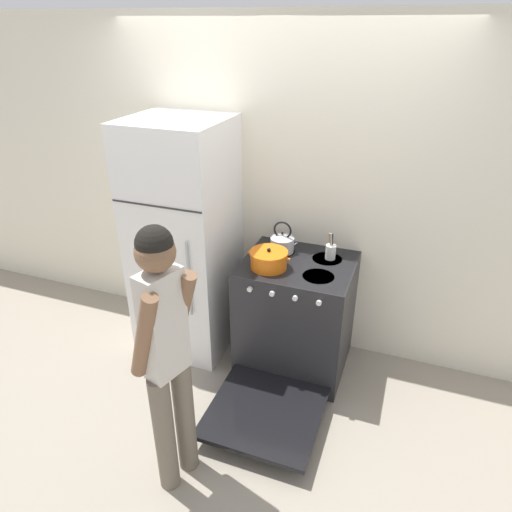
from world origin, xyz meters
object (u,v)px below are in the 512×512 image
at_px(stove_range, 295,318).
at_px(dutch_oven_pot, 269,259).
at_px(refrigerator, 185,240).
at_px(tea_kettle, 282,242).
at_px(utensil_jar, 331,251).
at_px(person, 166,351).

xyz_separation_m(stove_range, dutch_oven_pot, (-0.18, -0.10, 0.52)).
bearing_deg(refrigerator, dutch_oven_pot, -10.29).
height_order(tea_kettle, utensil_jar, tea_kettle).
height_order(refrigerator, person, refrigerator).
relative_size(refrigerator, utensil_jar, 8.83).
relative_size(stove_range, tea_kettle, 5.77).
bearing_deg(refrigerator, stove_range, -2.14).
distance_m(dutch_oven_pot, person, 1.12).
xyz_separation_m(stove_range, utensil_jar, (0.20, 0.18, 0.52)).
bearing_deg(refrigerator, utensil_jar, 7.56).
bearing_deg(person, dutch_oven_pot, 6.92).
relative_size(stove_range, dutch_oven_pot, 4.53).
bearing_deg(person, utensil_jar, -5.82).
height_order(dutch_oven_pot, utensil_jar, utensil_jar).
relative_size(utensil_jar, person, 0.13).
relative_size(refrigerator, stove_range, 1.32).
height_order(dutch_oven_pot, tea_kettle, tea_kettle).
bearing_deg(dutch_oven_pot, utensil_jar, 36.63).
height_order(stove_range, tea_kettle, tea_kettle).
xyz_separation_m(refrigerator, person, (0.56, -1.24, 0.01)).
distance_m(dutch_oven_pot, utensil_jar, 0.48).
distance_m(stove_range, utensil_jar, 0.58).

